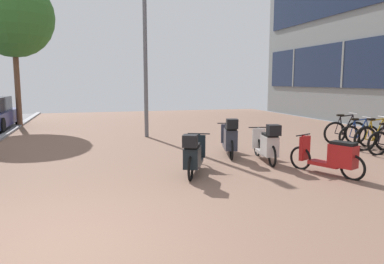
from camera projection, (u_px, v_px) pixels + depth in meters
ground at (167, 242)px, 4.54m from camera, size 21.00×40.00×0.13m
bicycle_rack_04 at (376, 138)px, 10.47m from camera, size 1.39×0.48×1.00m
bicycle_rack_05 at (359, 136)px, 11.03m from camera, size 1.28×0.47×0.94m
bicycle_rack_06 at (345, 132)px, 11.60m from camera, size 1.41×0.47×1.01m
scooter_near at (230, 138)px, 9.59m from camera, size 0.78×1.81×1.06m
scooter_mid at (267, 144)px, 8.83m from camera, size 0.65×1.77×1.01m
scooter_far at (194, 155)px, 7.67m from camera, size 0.97×1.69×0.95m
scooter_extra at (332, 157)px, 7.64m from camera, size 0.87×1.63×0.82m
lamp_post at (145, 43)px, 12.61m from camera, size 0.20×0.52×5.89m
street_tree at (13, 17)px, 15.45m from camera, size 3.39×3.39×6.37m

